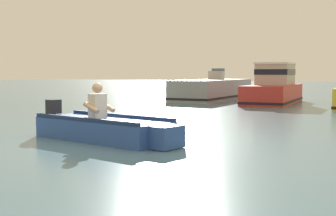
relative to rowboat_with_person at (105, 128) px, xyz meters
The scene contains 4 objects.
ground_plane 0.91m from the rowboat_with_person, 31.97° to the left, with size 120.00×120.00×0.00m, color slate.
rowboat_with_person is the anchor object (origin of this frame).
moored_boat_grey 14.63m from the rowboat_with_person, 105.98° to the left, with size 2.43×6.61×1.60m.
moored_boat_red 12.90m from the rowboat_with_person, 92.12° to the left, with size 2.35×5.15×1.84m.
Camera 1 is at (5.18, -8.05, 1.41)m, focal length 49.71 mm.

